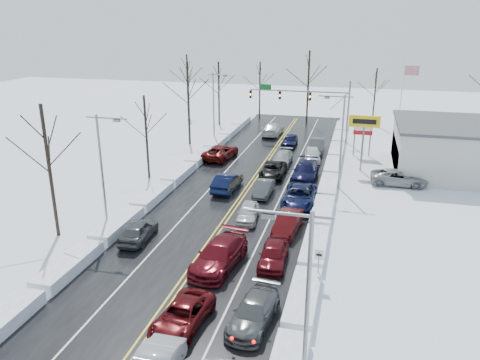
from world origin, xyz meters
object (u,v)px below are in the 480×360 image
(traffic_signal_mast, at_px, (310,99))
(oncoming_car_0, at_px, (227,190))
(tires_plus_sign, at_px, (364,125))
(flagpole, at_px, (403,97))

(traffic_signal_mast, distance_m, oncoming_car_0, 22.66)
(traffic_signal_mast, relative_size, tires_plus_sign, 2.21)
(flagpole, bearing_deg, traffic_signal_mast, -170.27)
(traffic_signal_mast, bearing_deg, flagpole, 9.73)
(oncoming_car_0, bearing_deg, tires_plus_sign, -139.80)
(flagpole, bearing_deg, oncoming_car_0, -125.93)
(oncoming_car_0, bearing_deg, traffic_signal_mast, -100.88)
(traffic_signal_mast, bearing_deg, tires_plus_sign, -59.54)
(flagpole, height_order, oncoming_car_0, flagpole)
(tires_plus_sign, height_order, oncoming_car_0, tires_plus_sign)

